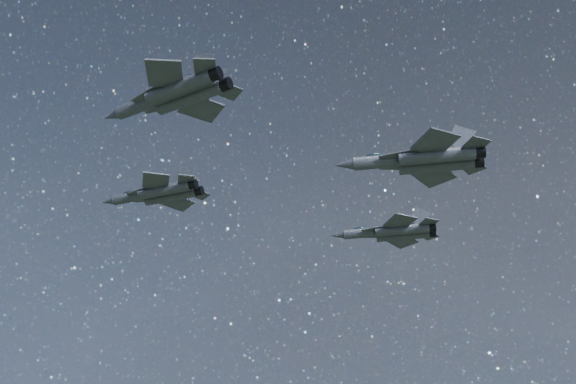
% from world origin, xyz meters
% --- Properties ---
extents(jet_lead, '(15.09, 10.72, 3.84)m').
position_xyz_m(jet_lead, '(-18.70, 0.50, 153.37)').
color(jet_lead, '#373B45').
extents(jet_left, '(16.13, 11.12, 4.05)m').
position_xyz_m(jet_left, '(7.05, 22.88, 153.61)').
color(jet_left, '#373B45').
extents(jet_right, '(16.19, 11.31, 4.08)m').
position_xyz_m(jet_right, '(-5.78, -18.09, 152.01)').
color(jet_right, '#373B45').
extents(jet_slot, '(19.02, 13.04, 4.77)m').
position_xyz_m(jet_slot, '(14.97, 5.61, 153.65)').
color(jet_slot, '#373B45').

